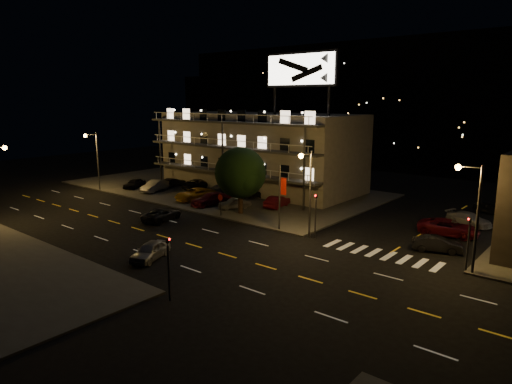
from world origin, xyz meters
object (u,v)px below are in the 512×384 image
Objects in this scene: lot_car_7 at (221,189)px; lot_car_4 at (234,203)px; side_car_0 at (437,244)px; road_car_west at (162,215)px; lot_car_2 at (195,194)px; road_car_east at (150,251)px; tree at (240,174)px.

lot_car_4 is at bearing 139.01° from lot_car_7.
side_car_0 is (22.96, -0.24, -0.15)m from lot_car_4.
side_car_0 is (29.87, -5.28, -0.12)m from lot_car_7.
road_car_west is at bearing 88.00° from side_car_0.
road_car_west is (4.39, -13.51, -0.12)m from lot_car_7.
lot_car_2 is 1.29× the size of road_car_east.
side_car_0 is (29.67, -0.36, -0.23)m from lot_car_2.
tree is at bearing -7.02° from lot_car_4.
lot_car_7 is 1.05× the size of road_car_east.
lot_car_4 is at bearing 69.49° from side_car_0.
road_car_east is 0.88× the size of road_car_west.
lot_car_4 is 17.64m from road_car_east.
lot_car_7 is (-6.91, 5.04, -0.03)m from lot_car_4.
lot_car_2 is (-8.71, 1.36, -3.59)m from tree.
tree reaches higher than road_car_east.
road_car_west is at bearing -121.96° from tree.
tree is at bearing -132.82° from road_car_west.
tree reaches higher than lot_car_7.
road_car_east is at bearing 114.08° from side_car_0.
lot_car_2 reaches higher than road_car_east.
lot_car_4 is 0.89× the size of lot_car_7.
lot_car_7 reaches higher than road_car_east.
road_car_west is at bearing 116.55° from road_car_east.
road_car_west is (-25.47, -8.23, -0.00)m from side_car_0.
lot_car_2 is 4.92m from lot_car_7.
road_car_east is (4.04, -15.34, -3.78)m from tree.
lot_car_4 is (6.71, -0.12, -0.08)m from lot_car_2.
lot_car_4 reaches higher than road_car_east.
lot_car_7 is at bearing 60.07° from side_car_0.
lot_car_7 is at bearing 168.50° from lot_car_4.
lot_car_4 is 0.82× the size of road_car_west.
road_car_east reaches higher than side_car_0.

